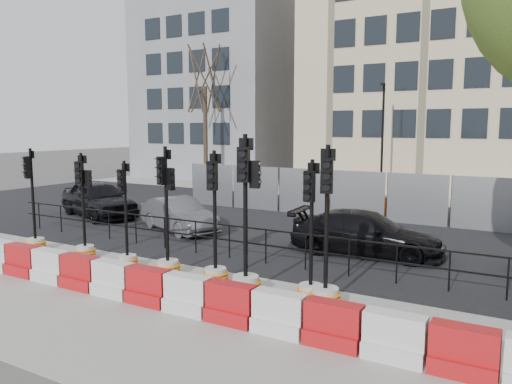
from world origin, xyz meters
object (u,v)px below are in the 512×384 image
Objects in this scene: car_c at (366,233)px; car_a at (98,199)px; traffic_signal_a at (34,230)px; traffic_signal_d at (167,246)px; traffic_signal_h at (326,274)px.

car_a is at bearing 83.61° from car_c.
car_a is (-2.71, 5.08, 0.12)m from traffic_signal_a.
traffic_signal_d reaches higher than traffic_signal_a.
traffic_signal_d is 0.72× the size of car_c.
traffic_signal_a reaches higher than car_c.
traffic_signal_a is at bearing 112.97° from car_c.
traffic_signal_d is 0.96× the size of traffic_signal_h.
traffic_signal_a is at bearing -132.59° from car_a.
traffic_signal_d is at bearing 19.48° from traffic_signal_a.
traffic_signal_d is at bearing -103.27° from car_a.
traffic_signal_h is at bearing 19.10° from traffic_signal_a.
car_c is at bearing 65.99° from traffic_signal_d.
traffic_signal_h is 0.75× the size of car_c.
traffic_signal_h reaches higher than traffic_signal_d.
car_c is (-0.57, 4.65, -0.06)m from traffic_signal_h.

